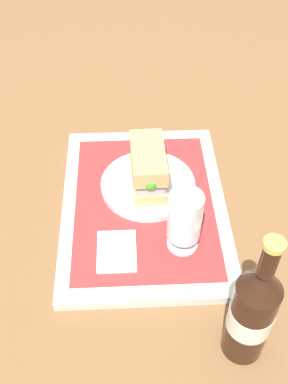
{
  "coord_description": "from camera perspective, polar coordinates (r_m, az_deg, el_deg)",
  "views": [
    {
      "loc": [
        0.62,
        -0.03,
        0.7
      ],
      "look_at": [
        0.0,
        0.0,
        0.05
      ],
      "focal_mm": 43.7,
      "sensor_mm": 36.0,
      "label": 1
    }
  ],
  "objects": [
    {
      "name": "ground_plane",
      "position": [
        0.93,
        0.0,
        -2.12
      ],
      "size": [
        3.0,
        3.0,
        0.0
      ],
      "primitive_type": "plane",
      "color": "brown"
    },
    {
      "name": "tray",
      "position": [
        0.93,
        0.0,
        -1.71
      ],
      "size": [
        0.44,
        0.32,
        0.02
      ],
      "primitive_type": "cube",
      "color": "silver",
      "rests_on": "ground_plane"
    },
    {
      "name": "placemat",
      "position": [
        0.92,
        0.0,
        -1.27
      ],
      "size": [
        0.38,
        0.27,
        0.0
      ],
      "primitive_type": "cube",
      "color": "#9E2D2D",
      "rests_on": "tray"
    },
    {
      "name": "plate",
      "position": [
        0.94,
        0.49,
        0.9
      ],
      "size": [
        0.19,
        0.19,
        0.01
      ],
      "primitive_type": "cylinder",
      "color": "white",
      "rests_on": "placemat"
    },
    {
      "name": "sandwich",
      "position": [
        0.9,
        0.52,
        2.98
      ],
      "size": [
        0.13,
        0.07,
        0.08
      ],
      "rotation": [
        0.0,
        0.0,
        0.03
      ],
      "color": "tan",
      "rests_on": "plate"
    },
    {
      "name": "beer_glass",
      "position": [
        0.8,
        4.97,
        -3.45
      ],
      "size": [
        0.06,
        0.06,
        0.12
      ],
      "color": "silver",
      "rests_on": "placemat"
    },
    {
      "name": "napkin_folded",
      "position": [
        0.84,
        -3.34,
        -7.22
      ],
      "size": [
        0.09,
        0.07,
        0.01
      ],
      "primitive_type": "cube",
      "color": "white",
      "rests_on": "placemat"
    },
    {
      "name": "beer_bottle",
      "position": [
        0.7,
        13.04,
        -14.1
      ],
      "size": [
        0.07,
        0.07,
        0.27
      ],
      "color": "black",
      "rests_on": "ground_plane"
    }
  ]
}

